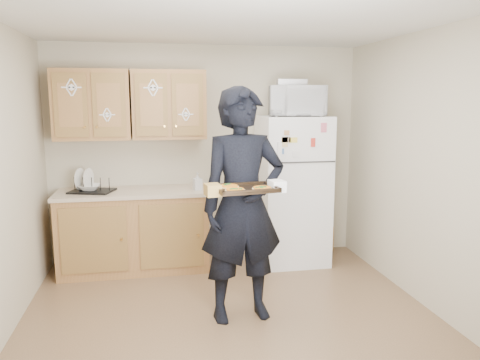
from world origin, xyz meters
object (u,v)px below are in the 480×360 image
microwave (297,101)px  person (243,206)px  baking_tray (245,189)px  refrigerator (292,190)px  dish_rack (92,184)px

microwave → person: bearing=-114.8°
person → baking_tray: (-0.04, -0.30, 0.20)m
baking_tray → microwave: bearing=52.9°
baking_tray → microwave: 1.93m
microwave → baking_tray: bearing=-110.5°
person → refrigerator: bearing=50.2°
person → microwave: 1.76m
refrigerator → dish_rack: bearing=178.8°
refrigerator → microwave: size_ratio=2.81×
microwave → dish_rack: 2.42m
baking_tray → dish_rack: bearing=121.7°
dish_rack → person: bearing=-44.6°
person → baking_tray: bearing=-104.6°
refrigerator → person: size_ratio=0.85×
refrigerator → person: (-0.84, -1.32, 0.15)m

